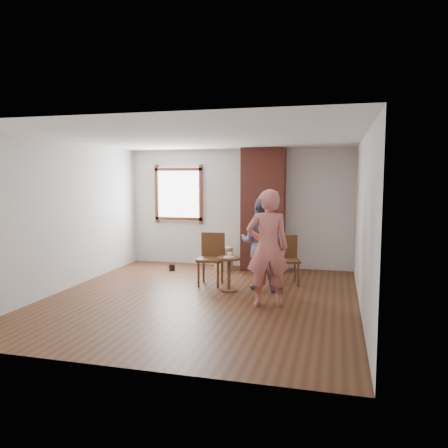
% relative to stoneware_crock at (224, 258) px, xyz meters
% --- Properties ---
extents(ground, '(5.50, 5.50, 0.00)m').
position_rel_stoneware_crock_xyz_m(ground, '(0.21, -2.27, -0.24)').
color(ground, brown).
rests_on(ground, ground).
extents(room_shell, '(5.04, 5.52, 2.62)m').
position_rel_stoneware_crock_xyz_m(room_shell, '(0.15, -1.67, 1.56)').
color(room_shell, silver).
rests_on(room_shell, ground).
extents(brick_chimney, '(0.90, 0.50, 2.60)m').
position_rel_stoneware_crock_xyz_m(brick_chimney, '(0.81, 0.23, 1.06)').
color(brick_chimney, brown).
rests_on(brick_chimney, ground).
extents(stoneware_crock, '(0.48, 0.48, 0.49)m').
position_rel_stoneware_crock_xyz_m(stoneware_crock, '(0.00, 0.00, 0.00)').
color(stoneware_crock, '#C0AF8B').
rests_on(stoneware_crock, ground).
extents(dark_pot, '(0.16, 0.16, 0.13)m').
position_rel_stoneware_crock_xyz_m(dark_pot, '(-1.05, -0.38, -0.18)').
color(dark_pot, black).
rests_on(dark_pot, ground).
extents(dining_chair_left, '(0.46, 0.46, 0.95)m').
position_rel_stoneware_crock_xyz_m(dining_chair_left, '(0.10, -1.32, 0.29)').
color(dining_chair_left, brown).
rests_on(dining_chair_left, ground).
extents(dining_chair_right, '(0.52, 0.52, 0.90)m').
position_rel_stoneware_crock_xyz_m(dining_chair_right, '(1.45, -0.91, 0.26)').
color(dining_chair_right, brown).
rests_on(dining_chair_right, ground).
extents(side_table, '(0.40, 0.40, 0.60)m').
position_rel_stoneware_crock_xyz_m(side_table, '(0.53, -1.72, 0.16)').
color(side_table, brown).
rests_on(side_table, ground).
extents(cake_plate, '(0.18, 0.18, 0.01)m').
position_rel_stoneware_crock_xyz_m(cake_plate, '(0.53, -1.72, 0.36)').
color(cake_plate, white).
rests_on(cake_plate, side_table).
extents(cake_slice, '(0.08, 0.07, 0.06)m').
position_rel_stoneware_crock_xyz_m(cake_slice, '(0.54, -1.72, 0.39)').
color(cake_slice, white).
rests_on(cake_slice, cake_plate).
extents(man, '(0.90, 0.75, 1.64)m').
position_rel_stoneware_crock_xyz_m(man, '(1.06, -1.41, 0.57)').
color(man, '#131434').
rests_on(man, ground).
extents(person_pink, '(0.76, 0.61, 1.80)m').
position_rel_stoneware_crock_xyz_m(person_pink, '(1.32, -2.43, 0.66)').
color(person_pink, '#D36F69').
rests_on(person_pink, ground).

